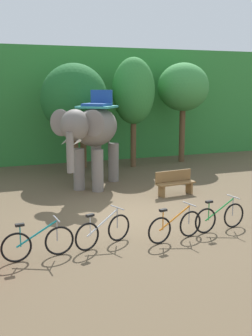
% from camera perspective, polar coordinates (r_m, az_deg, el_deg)
% --- Properties ---
extents(ground_plane, '(80.00, 80.00, 0.00)m').
position_cam_1_polar(ground_plane, '(12.98, 0.76, -6.51)').
color(ground_plane, brown).
extents(foliage_hedge, '(36.00, 6.00, 5.88)m').
position_cam_1_polar(foliage_hedge, '(24.46, -10.14, 8.68)').
color(foliage_hedge, '#338438').
rests_on(foliage_hedge, ground).
extents(tree_far_left, '(2.96, 2.96, 4.92)m').
position_cam_1_polar(tree_far_left, '(18.85, -7.09, 9.36)').
color(tree_far_left, brown).
rests_on(tree_far_left, ground).
extents(tree_center, '(2.21, 2.21, 4.79)m').
position_cam_1_polar(tree_center, '(20.16, -5.99, 9.75)').
color(tree_center, brown).
rests_on(tree_center, ground).
extents(tree_center_right, '(2.05, 2.05, 5.28)m').
position_cam_1_polar(tree_center_right, '(20.32, 1.03, 10.40)').
color(tree_center_right, brown).
rests_on(tree_center_right, ground).
extents(tree_center_left, '(2.61, 2.61, 5.09)m').
position_cam_1_polar(tree_center_left, '(21.90, 7.82, 10.82)').
color(tree_center_left, brown).
rests_on(tree_center_left, ground).
extents(elephant, '(3.46, 3.88, 3.78)m').
position_cam_1_polar(elephant, '(16.21, -4.50, 4.99)').
color(elephant, slate).
rests_on(elephant, ground).
extents(bike_teal, '(1.71, 0.52, 0.92)m').
position_cam_1_polar(bike_teal, '(9.98, -11.93, -9.97)').
color(bike_teal, black).
rests_on(bike_teal, ground).
extents(bike_white, '(1.62, 0.72, 0.92)m').
position_cam_1_polar(bike_white, '(10.54, -3.13, -8.59)').
color(bike_white, black).
rests_on(bike_white, ground).
extents(bike_orange, '(1.69, 0.52, 0.92)m').
position_cam_1_polar(bike_orange, '(10.95, 6.74, -7.88)').
color(bike_orange, black).
rests_on(bike_orange, ground).
extents(bike_green, '(1.70, 0.52, 0.92)m').
position_cam_1_polar(bike_green, '(11.87, 12.70, -6.55)').
color(bike_green, black).
rests_on(bike_green, ground).
extents(wooden_bench, '(1.53, 0.56, 0.89)m').
position_cam_1_polar(wooden_bench, '(15.37, 6.69, -1.92)').
color(wooden_bench, brown).
rests_on(wooden_bench, ground).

